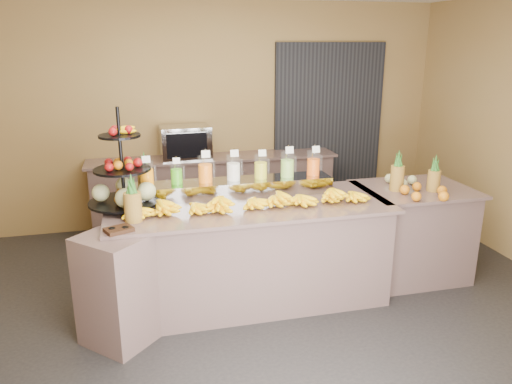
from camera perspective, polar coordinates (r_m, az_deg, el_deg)
name	(u,v)px	position (r m, az deg, el deg)	size (l,w,h in m)	color
ground	(258,314)	(4.54, 0.18, -13.77)	(6.00, 6.00, 0.00)	black
room_envelope	(257,90)	(4.73, 0.07, 11.57)	(6.04, 5.02, 2.82)	olive
buffet_counter	(238,255)	(4.53, -2.05, -7.23)	(2.75, 1.25, 0.93)	gray
right_counter	(411,232)	(5.29, 17.29, -4.35)	(1.08, 0.88, 0.93)	gray
back_ledge	(215,192)	(6.38, -4.75, 0.01)	(3.10, 0.55, 0.93)	gray
pitcher_tray	(234,188)	(4.64, -2.57, 0.48)	(1.85, 0.30, 0.15)	gray
juice_pitcher_orange_a	(147,175)	(4.51, -12.36, 1.91)	(0.12, 0.13, 0.29)	silver
juice_pitcher_green	(177,174)	(4.53, -9.07, 2.00)	(0.11, 0.11, 0.26)	silver
juice_pitcher_orange_b	(205,171)	(4.55, -5.82, 2.45)	(0.13, 0.14, 0.32)	silver
juice_pitcher_milk	(233,169)	(4.59, -2.60, 2.62)	(0.13, 0.13, 0.31)	silver
juice_pitcher_lemon	(261,168)	(4.65, 0.54, 2.76)	(0.12, 0.13, 0.30)	silver
juice_pitcher_lime	(287,166)	(4.72, 3.61, 3.01)	(0.13, 0.13, 0.31)	silver
juice_pitcher_orange_c	(313,165)	(4.80, 6.57, 3.14)	(0.13, 0.13, 0.30)	silver
banana_heap	(249,199)	(4.31, -0.78, -0.85)	(2.18, 0.20, 0.18)	yellow
fruit_stand	(128,182)	(4.42, -14.41, 1.09)	(0.62, 0.62, 0.87)	black
condiment_caddy	(119,230)	(3.93, -15.41, -4.18)	(0.20, 0.15, 0.03)	black
pineapple_left_a	(133,204)	(4.08, -13.91, -1.30)	(0.14, 0.14, 0.40)	brown
pineapple_left_b	(145,179)	(4.75, -12.54, 1.48)	(0.14, 0.14, 0.42)	brown
right_fruit_pile	(419,186)	(4.94, 18.11, 0.67)	(0.46, 0.44, 0.24)	brown
oven_warmer	(185,142)	(6.18, -8.11, 5.67)	(0.60, 0.42, 0.40)	gray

